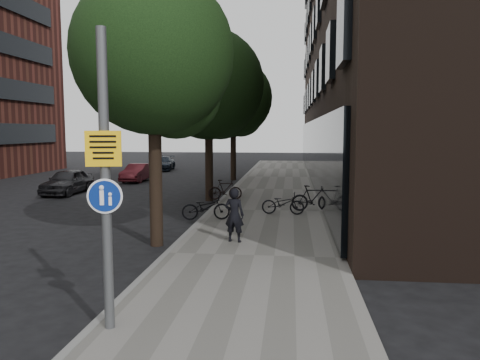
# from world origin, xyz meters

# --- Properties ---
(ground) EXTENTS (120.00, 120.00, 0.00)m
(ground) POSITION_xyz_m (0.00, 0.00, 0.00)
(ground) COLOR black
(ground) RESTS_ON ground
(sidewalk) EXTENTS (4.50, 60.00, 0.12)m
(sidewalk) POSITION_xyz_m (0.25, 10.00, 0.06)
(sidewalk) COLOR slate
(sidewalk) RESTS_ON ground
(curb_edge) EXTENTS (0.15, 60.00, 0.13)m
(curb_edge) POSITION_xyz_m (-2.00, 10.00, 0.07)
(curb_edge) COLOR slate
(curb_edge) RESTS_ON ground
(building_right_dark_brick) EXTENTS (12.00, 40.00, 18.00)m
(building_right_dark_brick) POSITION_xyz_m (8.50, 22.00, 9.00)
(building_right_dark_brick) COLOR black
(building_right_dark_brick) RESTS_ON ground
(street_tree_near) EXTENTS (4.40, 4.40, 7.50)m
(street_tree_near) POSITION_xyz_m (-2.53, 4.64, 5.11)
(street_tree_near) COLOR black
(street_tree_near) RESTS_ON ground
(street_tree_mid) EXTENTS (5.00, 5.00, 7.80)m
(street_tree_mid) POSITION_xyz_m (-2.53, 13.14, 5.11)
(street_tree_mid) COLOR black
(street_tree_mid) RESTS_ON ground
(street_tree_far) EXTENTS (5.00, 5.00, 7.80)m
(street_tree_far) POSITION_xyz_m (-2.53, 22.14, 5.11)
(street_tree_far) COLOR black
(street_tree_far) RESTS_ON ground
(signpost) EXTENTS (0.53, 0.15, 4.65)m
(signpost) POSITION_xyz_m (-1.69, -1.22, 2.47)
(signpost) COLOR #595B5E
(signpost) RESTS_ON sidewalk
(pedestrian) EXTENTS (0.61, 0.45, 1.52)m
(pedestrian) POSITION_xyz_m (-0.42, 4.70, 0.88)
(pedestrian) COLOR black
(pedestrian) RESTS_ON sidewalk
(parked_bike_facade_near) EXTENTS (1.60, 0.63, 0.83)m
(parked_bike_facade_near) POSITION_xyz_m (0.86, 9.16, 0.53)
(parked_bike_facade_near) COLOR black
(parked_bike_facade_near) RESTS_ON sidewalk
(parked_bike_facade_far) EXTENTS (1.71, 0.63, 1.00)m
(parked_bike_facade_far) POSITION_xyz_m (2.00, 10.00, 0.62)
(parked_bike_facade_far) COLOR black
(parked_bike_facade_far) RESTS_ON sidewalk
(parked_bike_curb_near) EXTENTS (1.76, 0.92, 0.88)m
(parked_bike_curb_near) POSITION_xyz_m (-1.80, 7.80, 0.56)
(parked_bike_curb_near) COLOR black
(parked_bike_curb_near) RESTS_ON sidewalk
(parked_bike_curb_far) EXTENTS (1.56, 0.62, 0.91)m
(parked_bike_curb_far) POSITION_xyz_m (-1.80, 12.56, 0.57)
(parked_bike_curb_far) COLOR black
(parked_bike_curb_far) RESTS_ON sidewalk
(parked_car_near) EXTENTS (1.54, 3.75, 1.27)m
(parked_car_near) POSITION_xyz_m (-10.19, 14.48, 0.64)
(parked_car_near) COLOR black
(parked_car_near) RESTS_ON ground
(parked_car_mid) EXTENTS (1.34, 3.46, 1.12)m
(parked_car_mid) POSITION_xyz_m (-8.53, 20.52, 0.56)
(parked_car_mid) COLOR maroon
(parked_car_mid) RESTS_ON ground
(parked_car_far) EXTENTS (1.95, 4.01, 1.12)m
(parked_car_far) POSITION_xyz_m (-9.19, 28.85, 0.56)
(parked_car_far) COLOR #1A232F
(parked_car_far) RESTS_ON ground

